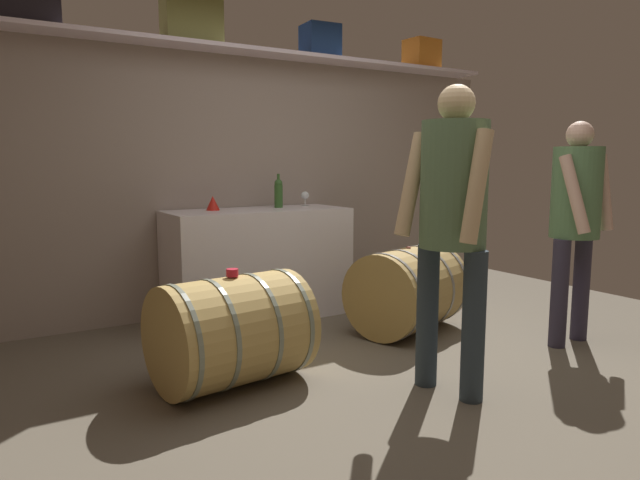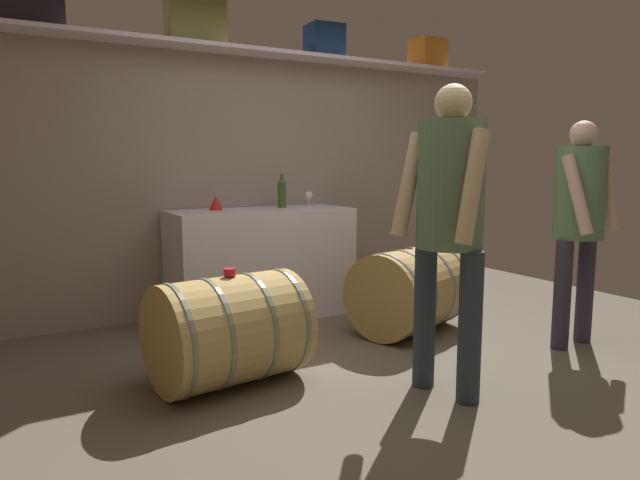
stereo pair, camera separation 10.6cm
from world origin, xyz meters
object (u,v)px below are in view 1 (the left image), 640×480
toolcase_black (24,7)px  winemaker_pouring (452,208)px  red_funnel (213,203)px  tasting_cup (232,273)px  toolcase_orange (422,55)px  wine_barrel_far (408,289)px  wine_glass (305,196)px  toolcase_olive (191,21)px  visitor_tasting (576,209)px  work_cabinet (258,263)px  wine_bottle_green (279,193)px  wine_barrel_near (231,331)px  toolcase_navy (320,41)px

toolcase_black → winemaker_pouring: toolcase_black is taller
red_funnel → tasting_cup: red_funnel is taller
toolcase_orange → wine_barrel_far: size_ratio=0.31×
toolcase_orange → wine_glass: 1.95m
wine_glass → wine_barrel_far: 1.30m
toolcase_olive → visitor_tasting: toolcase_olive is taller
red_funnel → wine_barrel_far: red_funnel is taller
toolcase_orange → red_funnel: bearing=179.7°
toolcase_orange → red_funnel: toolcase_orange is taller
toolcase_orange → winemaker_pouring: bearing=-130.5°
toolcase_black → toolcase_olive: 1.16m
wine_glass → wine_barrel_far: bearing=-75.4°
work_cabinet → winemaker_pouring: 2.10m
wine_bottle_green → tasting_cup: bearing=-126.4°
work_cabinet → wine_bottle_green: wine_bottle_green is taller
toolcase_orange → tasting_cup: (-2.66, -1.48, -1.68)m
wine_bottle_green → visitor_tasting: visitor_tasting is taller
work_cabinet → winemaker_pouring: size_ratio=0.88×
visitor_tasting → wine_bottle_green: bearing=-59.1°
winemaker_pouring → wine_glass: bearing=-19.1°
wine_glass → red_funnel: 0.86m
wine_bottle_green → winemaker_pouring: (-0.01, -2.07, 0.01)m
wine_bottle_green → wine_barrel_near: size_ratio=0.32×
work_cabinet → red_funnel: bearing=163.0°
toolcase_black → wine_glass: (2.11, -0.11, -1.33)m
toolcase_olive → tasting_cup: (-0.31, -1.48, -1.71)m
wine_glass → toolcase_navy: bearing=25.7°
toolcase_olive → work_cabinet: 1.98m
toolcase_black → wine_barrel_far: size_ratio=0.44×
toolcase_black → winemaker_pouring: bearing=-49.7°
tasting_cup → toolcase_black: bearing=119.9°
wine_bottle_green → tasting_cup: wine_bottle_green is taller
toolcase_black → tasting_cup: size_ratio=6.30×
wine_barrel_near → winemaker_pouring: (0.98, -0.74, 0.72)m
wine_bottle_green → toolcase_orange: bearing=4.9°
work_cabinet → toolcase_navy: bearing=16.5°
red_funnel → tasting_cup: bearing=-106.6°
wine_bottle_green → wine_barrel_near: bearing=-126.8°
wine_glass → winemaker_pouring: size_ratio=0.08×
toolcase_black → visitor_tasting: toolcase_black is taller
visitor_tasting → toolcase_olive: bearing=-49.9°
toolcase_navy → wine_glass: bearing=-149.8°
toolcase_navy → winemaker_pouring: size_ratio=0.18×
toolcase_black → toolcase_olive: (1.16, 0.00, 0.06)m
wine_bottle_green → visitor_tasting: bearing=-54.1°
toolcase_olive → wine_barrel_near: toolcase_olive is taller
wine_bottle_green → red_funnel: bearing=176.9°
toolcase_olive → red_funnel: toolcase_olive is taller
toolcase_olive → toolcase_orange: (2.35, 0.00, -0.03)m
work_cabinet → wine_bottle_green: 0.63m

